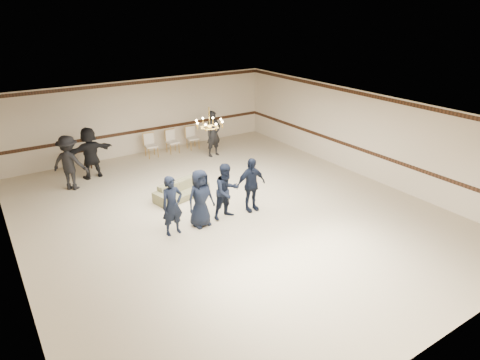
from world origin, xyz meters
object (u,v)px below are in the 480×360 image
at_px(boy_b, 200,198).
at_px(boy_d, 251,185).
at_px(adult_mid, 90,153).
at_px(banquet_chair_right, 193,138).
at_px(console_table, 78,160).
at_px(adult_left, 69,163).
at_px(boy_a, 172,206).
at_px(adult_right, 213,134).
at_px(chandelier, 209,117).
at_px(banquet_chair_mid, 172,142).
at_px(banquet_chair_left, 151,146).
at_px(boy_c, 227,191).
at_px(settee, 181,190).

bearing_deg(boy_b, boy_d, -5.54).
bearing_deg(boy_d, adult_mid, 124.79).
height_order(banquet_chair_right, console_table, banquet_chair_right).
distance_m(boy_b, adult_left, 5.52).
height_order(boy_a, adult_right, adult_right).
bearing_deg(banquet_chair_right, boy_b, -109.94).
distance_m(chandelier, boy_d, 2.48).
height_order(adult_mid, banquet_chair_mid, adult_mid).
xyz_separation_m(boy_d, banquet_chair_right, (1.29, 6.51, -0.38)).
height_order(boy_d, adult_left, adult_left).
distance_m(adult_left, adult_mid, 1.14).
bearing_deg(adult_mid, boy_a, 94.08).
distance_m(banquet_chair_left, console_table, 3.01).
height_order(boy_c, banquet_chair_left, boy_c).
height_order(chandelier, boy_c, chandelier).
relative_size(boy_d, banquet_chair_left, 1.74).
xyz_separation_m(adult_left, console_table, (0.66, 1.83, -0.58)).
height_order(boy_d, console_table, boy_d).
xyz_separation_m(boy_a, console_table, (-1.01, 6.71, -0.48)).
height_order(adult_mid, console_table, adult_mid).
distance_m(chandelier, console_table, 6.66).
distance_m(boy_a, banquet_chair_mid, 7.17).
height_order(boy_a, console_table, boy_a).
xyz_separation_m(settee, adult_mid, (-2.01, 3.53, 0.71)).
bearing_deg(boy_d, boy_a, -177.09).
distance_m(settee, banquet_chair_left, 4.53).
distance_m(adult_left, banquet_chair_left, 4.04).
relative_size(chandelier, boy_d, 0.53).
bearing_deg(boy_a, banquet_chair_left, 70.03).
bearing_deg(boy_d, adult_left, 134.76).
bearing_deg(adult_mid, console_table, -81.94).
bearing_deg(boy_d, settee, 128.37).
height_order(boy_a, banquet_chair_left, boy_a).
bearing_deg(banquet_chair_left, boy_c, -86.52).
height_order(boy_d, adult_right, adult_right).
bearing_deg(boy_a, boy_b, -2.93).
bearing_deg(console_table, banquet_chair_mid, 1.48).
height_order(adult_mid, banquet_chair_right, adult_mid).
relative_size(settee, adult_left, 0.97).
bearing_deg(boy_b, boy_c, -5.54).
bearing_deg(adult_left, banquet_chair_left, -114.29).
xyz_separation_m(chandelier, adult_mid, (-2.76, 4.29, -1.89)).
bearing_deg(console_table, boy_b, -69.80).
relative_size(settee, adult_right, 0.97).
xyz_separation_m(chandelier, console_table, (-3.00, 5.41, -2.47)).
bearing_deg(boy_d, boy_b, -177.09).
height_order(chandelier, settee, chandelier).
bearing_deg(adult_right, chandelier, -129.58).
bearing_deg(banquet_chair_left, boy_a, -101.85).
xyz_separation_m(boy_b, adult_left, (-2.57, 4.88, 0.11)).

